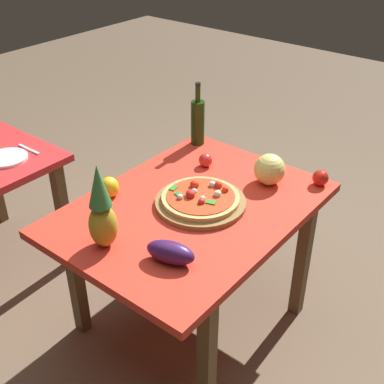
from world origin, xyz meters
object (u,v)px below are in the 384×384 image
(eggplant, at_px, (171,252))
(bell_pepper, at_px, (109,187))
(wine_bottle, at_px, (198,121))
(tomato_at_corner, at_px, (320,178))
(knife_utensil, at_px, (29,149))
(display_table, at_px, (191,221))
(pineapple_left, at_px, (102,211))
(pizza, at_px, (201,197))
(pizza_board, at_px, (201,203))
(tomato_beside_pepper, at_px, (206,160))
(melon, at_px, (270,169))
(dinner_plate, at_px, (7,158))

(eggplant, bearing_deg, bell_pepper, 71.08)
(wine_bottle, height_order, tomato_at_corner, wine_bottle)
(knife_utensil, bearing_deg, tomato_at_corner, -64.85)
(display_table, xyz_separation_m, pineapple_left, (-0.45, 0.09, 0.25))
(pizza, distance_m, eggplant, 0.42)
(pizza_board, distance_m, knife_utensil, 1.09)
(eggplant, relative_size, tomato_beside_pepper, 2.81)
(pineapple_left, xyz_separation_m, knife_utensil, (0.32, 0.95, -0.16))
(tomato_at_corner, bearing_deg, wine_bottle, 91.26)
(bell_pepper, height_order, tomato_beside_pepper, bell_pepper)
(tomato_at_corner, bearing_deg, melon, 124.85)
(pizza, height_order, wine_bottle, wine_bottle)
(melon, height_order, eggplant, melon)
(display_table, distance_m, tomato_beside_pepper, 0.40)
(knife_utensil, bearing_deg, pineapple_left, -108.25)
(tomato_beside_pepper, xyz_separation_m, knife_utensil, (-0.46, 0.87, -0.03))
(tomato_beside_pepper, relative_size, knife_utensil, 0.40)
(display_table, bearing_deg, wine_bottle, 35.68)
(wine_bottle, relative_size, tomato_at_corner, 4.53)
(bell_pepper, bearing_deg, pineapple_left, -136.36)
(tomato_beside_pepper, bearing_deg, pizza_board, -146.20)
(tomato_beside_pepper, bearing_deg, knife_utensil, 118.02)
(tomato_beside_pepper, relative_size, dinner_plate, 0.32)
(knife_utensil, bearing_deg, bell_pepper, -93.56)
(bell_pepper, relative_size, dinner_plate, 0.46)
(display_table, relative_size, eggplant, 6.12)
(wine_bottle, bearing_deg, tomato_beside_pepper, -132.94)
(display_table, bearing_deg, tomato_beside_pepper, 27.57)
(tomato_beside_pepper, bearing_deg, pineapple_left, -174.04)
(pizza_board, bearing_deg, tomato_at_corner, -34.33)
(tomato_at_corner, bearing_deg, dinner_plate, 119.51)
(pizza, bearing_deg, wine_bottle, 39.46)
(display_table, xyz_separation_m, bell_pepper, (-0.17, 0.35, 0.13))
(display_table, relative_size, tomato_at_corner, 15.61)
(pizza_board, distance_m, dinner_plate, 1.12)
(tomato_at_corner, distance_m, knife_utensil, 1.57)
(display_table, height_order, knife_utensil, knife_utensil)
(bell_pepper, relative_size, eggplant, 0.50)
(melon, bearing_deg, wine_bottle, 76.94)
(dinner_plate, bearing_deg, pizza_board, -74.44)
(eggplant, xyz_separation_m, knife_utensil, (0.23, 1.23, -0.04))
(melon, distance_m, bell_pepper, 0.77)
(wine_bottle, height_order, pineapple_left, pineapple_left)
(display_table, relative_size, pizza, 3.43)
(eggplant, distance_m, tomato_beside_pepper, 0.78)
(pizza, xyz_separation_m, knife_utensil, (-0.16, 1.08, -0.04))
(pineapple_left, height_order, tomato_at_corner, pineapple_left)
(bell_pepper, xyz_separation_m, tomato_at_corner, (0.71, -0.73, -0.01))
(pineapple_left, bearing_deg, wine_bottle, 16.14)
(wine_bottle, relative_size, knife_utensil, 1.97)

